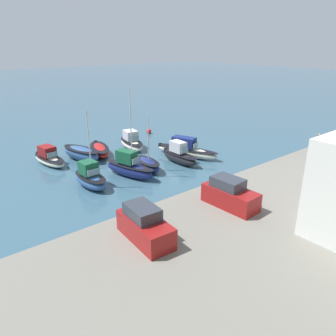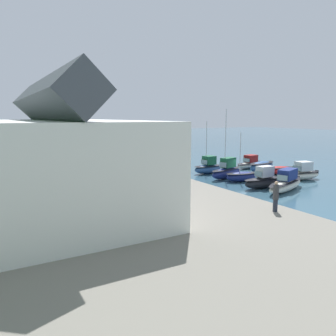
{
  "view_description": "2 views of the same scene",
  "coord_description": "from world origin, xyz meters",
  "px_view_note": "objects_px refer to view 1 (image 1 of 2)",
  "views": [
    {
      "loc": [
        18.31,
        28.76,
        12.94
      ],
      "look_at": [
        0.04,
        6.49,
        1.92
      ],
      "focal_mm": 35.0,
      "sensor_mm": 36.0,
      "label": 1
    },
    {
      "loc": [
        -31.7,
        29.88,
        8.12
      ],
      "look_at": [
        3.44,
        9.84,
        1.75
      ],
      "focal_mm": 35.0,
      "sensor_mm": 36.0,
      "label": 2
    }
  ],
  "objects_px": {
    "moored_boat_0": "(186,150)",
    "moored_boat_6": "(100,150)",
    "moored_boat_3": "(129,167)",
    "parked_car_2": "(230,194)",
    "mooring_buoy_0": "(149,131)",
    "moored_boat_8": "(49,158)",
    "moored_boat_1": "(179,155)",
    "person_on_quay": "(318,143)",
    "moored_boat_4": "(90,178)",
    "moored_boat_7": "(81,153)",
    "parked_car_0": "(145,226)",
    "moored_boat_2": "(148,164)",
    "moored_boat_5": "(131,142)"
  },
  "relations": [
    {
      "from": "moored_boat_8",
      "to": "mooring_buoy_0",
      "type": "bearing_deg",
      "value": -175.38
    },
    {
      "from": "moored_boat_4",
      "to": "person_on_quay",
      "type": "xyz_separation_m",
      "value": [
        -22.12,
        10.68,
        1.76
      ]
    },
    {
      "from": "moored_boat_7",
      "to": "moored_boat_3",
      "type": "bearing_deg",
      "value": 86.94
    },
    {
      "from": "moored_boat_6",
      "to": "moored_boat_8",
      "type": "height_order",
      "value": "moored_boat_8"
    },
    {
      "from": "moored_boat_1",
      "to": "parked_car_2",
      "type": "distance_m",
      "value": 14.14
    },
    {
      "from": "moored_boat_1",
      "to": "mooring_buoy_0",
      "type": "height_order",
      "value": "moored_boat_1"
    },
    {
      "from": "moored_boat_3",
      "to": "moored_boat_6",
      "type": "relative_size",
      "value": 1.5
    },
    {
      "from": "moored_boat_2",
      "to": "moored_boat_6",
      "type": "xyz_separation_m",
      "value": [
        1.47,
        -8.05,
        -0.07
      ]
    },
    {
      "from": "moored_boat_7",
      "to": "person_on_quay",
      "type": "bearing_deg",
      "value": 122.35
    },
    {
      "from": "moored_boat_7",
      "to": "mooring_buoy_0",
      "type": "height_order",
      "value": "moored_boat_7"
    },
    {
      "from": "moored_boat_1",
      "to": "parked_car_2",
      "type": "relative_size",
      "value": 1.27
    },
    {
      "from": "moored_boat_4",
      "to": "mooring_buoy_0",
      "type": "bearing_deg",
      "value": -145.29
    },
    {
      "from": "moored_boat_5",
      "to": "parked_car_0",
      "type": "bearing_deg",
      "value": 68.63
    },
    {
      "from": "moored_boat_4",
      "to": "moored_boat_8",
      "type": "distance_m",
      "value": 8.79
    },
    {
      "from": "moored_boat_1",
      "to": "parked_car_0",
      "type": "relative_size",
      "value": 1.25
    },
    {
      "from": "moored_boat_4",
      "to": "moored_boat_1",
      "type": "bearing_deg",
      "value": 175.24
    },
    {
      "from": "moored_boat_2",
      "to": "moored_boat_5",
      "type": "relative_size",
      "value": 1.1
    },
    {
      "from": "moored_boat_3",
      "to": "moored_boat_8",
      "type": "relative_size",
      "value": 1.56
    },
    {
      "from": "moored_boat_0",
      "to": "moored_boat_1",
      "type": "height_order",
      "value": "moored_boat_1"
    },
    {
      "from": "moored_boat_0",
      "to": "moored_boat_1",
      "type": "bearing_deg",
      "value": 9.33
    },
    {
      "from": "moored_boat_6",
      "to": "moored_boat_7",
      "type": "height_order",
      "value": "moored_boat_7"
    },
    {
      "from": "moored_boat_3",
      "to": "moored_boat_8",
      "type": "bearing_deg",
      "value": -76.31
    },
    {
      "from": "moored_boat_3",
      "to": "parked_car_0",
      "type": "relative_size",
      "value": 2.1
    },
    {
      "from": "moored_boat_3",
      "to": "parked_car_2",
      "type": "height_order",
      "value": "moored_boat_3"
    },
    {
      "from": "moored_boat_4",
      "to": "moored_boat_8",
      "type": "relative_size",
      "value": 1.28
    },
    {
      "from": "moored_boat_0",
      "to": "moored_boat_2",
      "type": "distance_m",
      "value": 6.38
    },
    {
      "from": "moored_boat_1",
      "to": "moored_boat_6",
      "type": "relative_size",
      "value": 0.9
    },
    {
      "from": "moored_boat_4",
      "to": "moored_boat_8",
      "type": "xyz_separation_m",
      "value": [
        0.72,
        -8.75,
        -0.2
      ]
    },
    {
      "from": "moored_boat_5",
      "to": "parked_car_0",
      "type": "xyz_separation_m",
      "value": [
        12.38,
        20.36,
        1.66
      ]
    },
    {
      "from": "moored_boat_1",
      "to": "moored_boat_8",
      "type": "height_order",
      "value": "moored_boat_1"
    },
    {
      "from": "moored_boat_7",
      "to": "moored_boat_8",
      "type": "relative_size",
      "value": 1.03
    },
    {
      "from": "parked_car_0",
      "to": "person_on_quay",
      "type": "height_order",
      "value": "parked_car_0"
    },
    {
      "from": "moored_boat_1",
      "to": "moored_boat_6",
      "type": "xyz_separation_m",
      "value": [
        5.59,
        -8.53,
        -0.31
      ]
    },
    {
      "from": "moored_boat_7",
      "to": "moored_boat_8",
      "type": "distance_m",
      "value": 3.62
    },
    {
      "from": "person_on_quay",
      "to": "moored_boat_8",
      "type": "bearing_deg",
      "value": -40.4
    },
    {
      "from": "moored_boat_3",
      "to": "moored_boat_7",
      "type": "distance_m",
      "value": 8.07
    },
    {
      "from": "parked_car_0",
      "to": "parked_car_2",
      "type": "relative_size",
      "value": 1.01
    },
    {
      "from": "moored_boat_1",
      "to": "person_on_quay",
      "type": "bearing_deg",
      "value": 136.73
    },
    {
      "from": "parked_car_2",
      "to": "person_on_quay",
      "type": "distance_m",
      "value": 17.43
    },
    {
      "from": "moored_boat_3",
      "to": "parked_car_2",
      "type": "relative_size",
      "value": 2.12
    },
    {
      "from": "moored_boat_2",
      "to": "parked_car_0",
      "type": "height_order",
      "value": "moored_boat_2"
    },
    {
      "from": "mooring_buoy_0",
      "to": "moored_boat_0",
      "type": "bearing_deg",
      "value": 76.32
    },
    {
      "from": "moored_boat_4",
      "to": "moored_boat_6",
      "type": "relative_size",
      "value": 1.23
    },
    {
      "from": "moored_boat_8",
      "to": "parked_car_0",
      "type": "relative_size",
      "value": 1.35
    },
    {
      "from": "moored_boat_7",
      "to": "moored_boat_0",
      "type": "bearing_deg",
      "value": 132.53
    },
    {
      "from": "moored_boat_3",
      "to": "moored_boat_5",
      "type": "relative_size",
      "value": 1.61
    },
    {
      "from": "moored_boat_7",
      "to": "moored_boat_1",
      "type": "bearing_deg",
      "value": 121.32
    },
    {
      "from": "moored_boat_0",
      "to": "moored_boat_2",
      "type": "relative_size",
      "value": 1.33
    },
    {
      "from": "moored_boat_0",
      "to": "moored_boat_6",
      "type": "relative_size",
      "value": 1.37
    },
    {
      "from": "moored_boat_0",
      "to": "moored_boat_5",
      "type": "height_order",
      "value": "moored_boat_0"
    }
  ]
}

